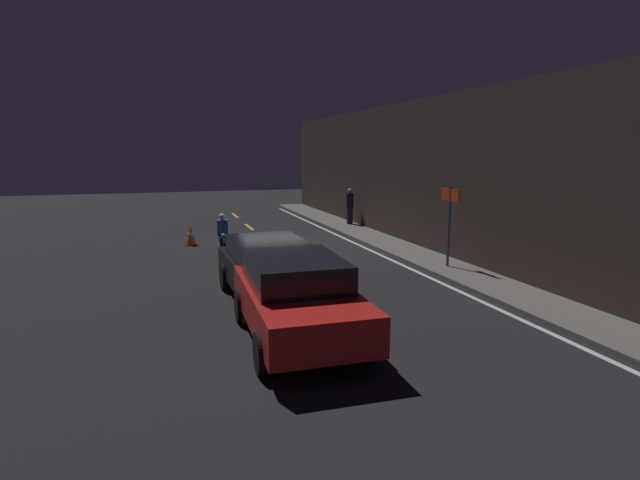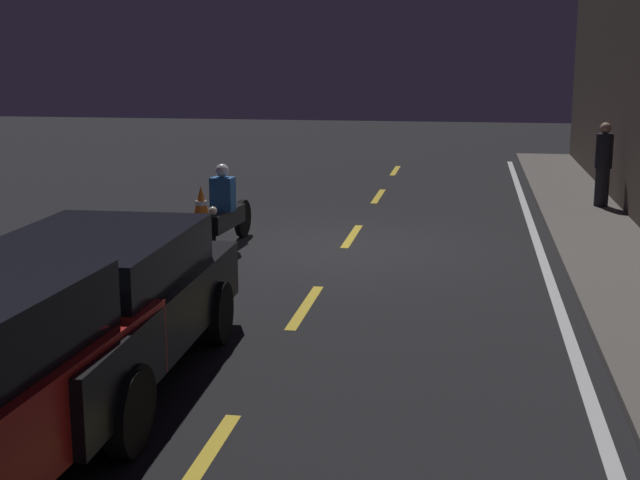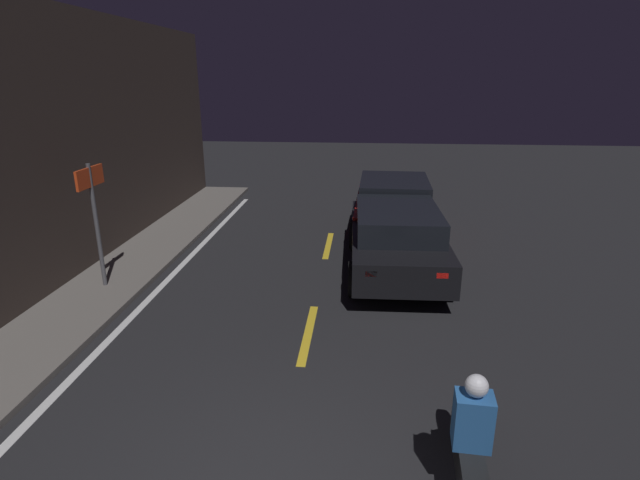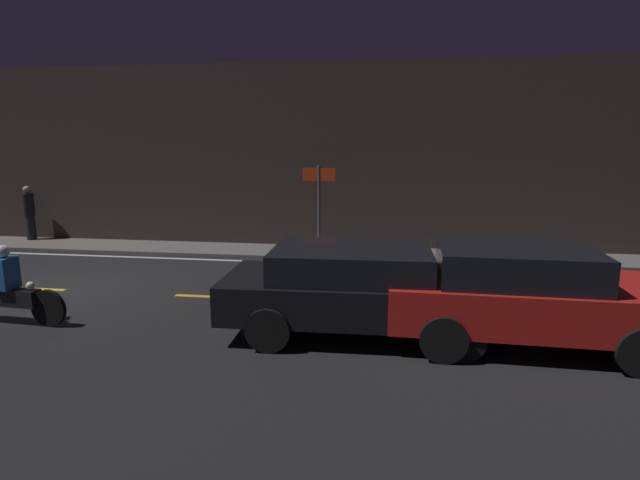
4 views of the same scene
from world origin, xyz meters
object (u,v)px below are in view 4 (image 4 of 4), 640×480
object	(u,v)px
pedestrian	(29,212)
shop_sign	(319,191)
van_black	(361,288)
taxi_red	(523,293)
motorcycle	(3,292)

from	to	relation	value
pedestrian	shop_sign	world-z (taller)	shop_sign
van_black	pedestrian	distance (m)	12.45
pedestrian	van_black	bearing A→B (deg)	-29.89
van_black	taxi_red	distance (m)	2.51
taxi_red	pedestrian	distance (m)	14.70
shop_sign	motorcycle	bearing A→B (deg)	-127.24
taxi_red	pedestrian	bearing A→B (deg)	156.44
taxi_red	motorcycle	distance (m)	8.71
van_black	pedestrian	size ratio (longest dim) A/B	2.75
motorcycle	shop_sign	xyz separation A→B (m)	(4.66, 6.13, 1.23)
taxi_red	shop_sign	size ratio (longest dim) A/B	1.77
taxi_red	shop_sign	bearing A→B (deg)	126.48
shop_sign	van_black	bearing A→B (deg)	-75.05
pedestrian	shop_sign	xyz separation A→B (m)	(9.26, -0.45, 0.83)
motorcycle	shop_sign	distance (m)	7.80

